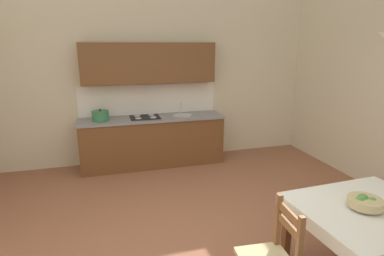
% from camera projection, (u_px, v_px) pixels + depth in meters
% --- Properties ---
extents(ground_plane, '(6.59, 6.61, 0.10)m').
position_uv_depth(ground_plane, '(205.00, 254.00, 3.45)').
color(ground_plane, '#935B42').
extents(wall_back, '(6.59, 0.12, 4.20)m').
position_uv_depth(wall_back, '(153.00, 48.00, 5.74)').
color(wall_back, beige).
rests_on(wall_back, ground_plane).
extents(kitchen_cabinetry, '(2.57, 0.63, 2.20)m').
position_uv_depth(kitchen_cabinetry, '(152.00, 119.00, 5.72)').
color(kitchen_cabinetry, brown).
rests_on(kitchen_cabinetry, ground_plane).
extents(dining_table, '(1.31, 1.12, 0.75)m').
position_uv_depth(dining_table, '(368.00, 220.00, 2.86)').
color(dining_table, brown).
rests_on(dining_table, ground_plane).
extents(fruit_bowl, '(0.30, 0.30, 0.12)m').
position_uv_depth(fruit_bowl, '(365.00, 202.00, 2.81)').
color(fruit_bowl, tan).
rests_on(fruit_bowl, dining_table).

